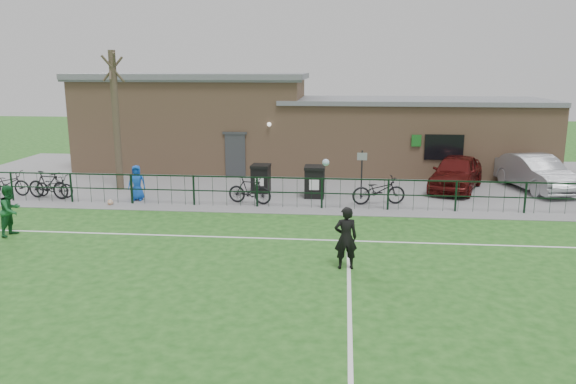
# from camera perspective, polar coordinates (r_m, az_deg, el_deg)

# --- Properties ---
(ground) EXTENTS (90.00, 90.00, 0.00)m
(ground) POSITION_cam_1_polar(r_m,az_deg,el_deg) (14.06, -2.06, -9.68)
(ground) COLOR #1D5017
(ground) RESTS_ON ground
(paving_strip) EXTENTS (34.00, 13.00, 0.02)m
(paving_strip) POSITION_cam_1_polar(r_m,az_deg,el_deg) (26.98, 1.80, 1.28)
(paving_strip) COLOR slate
(paving_strip) RESTS_ON ground
(pitch_line_touch) EXTENTS (28.00, 0.10, 0.01)m
(pitch_line_touch) POSITION_cam_1_polar(r_m,az_deg,el_deg) (21.44, 0.75, -1.74)
(pitch_line_touch) COLOR white
(pitch_line_touch) RESTS_ON ground
(pitch_line_mid) EXTENTS (28.00, 0.10, 0.01)m
(pitch_line_mid) POSITION_cam_1_polar(r_m,az_deg,el_deg) (17.80, -0.32, -4.78)
(pitch_line_mid) COLOR white
(pitch_line_mid) RESTS_ON ground
(pitch_line_perp) EXTENTS (0.10, 16.00, 0.01)m
(pitch_line_perp) POSITION_cam_1_polar(r_m,az_deg,el_deg) (13.95, 6.24, -9.92)
(pitch_line_perp) COLOR white
(pitch_line_perp) RESTS_ON ground
(perimeter_fence) EXTENTS (28.00, 0.10, 1.20)m
(perimeter_fence) POSITION_cam_1_polar(r_m,az_deg,el_deg) (21.49, 0.80, -0.07)
(perimeter_fence) COLOR black
(perimeter_fence) RESTS_ON ground
(bare_tree) EXTENTS (0.30, 0.30, 6.00)m
(bare_tree) POSITION_cam_1_polar(r_m,az_deg,el_deg) (25.46, -17.06, 6.86)
(bare_tree) COLOR #443729
(bare_tree) RESTS_ON ground
(wheelie_bin_left) EXTENTS (0.77, 0.86, 1.11)m
(wheelie_bin_left) POSITION_cam_1_polar(r_m,az_deg,el_deg) (24.15, -2.77, 1.29)
(wheelie_bin_left) COLOR black
(wheelie_bin_left) RESTS_ON paving_strip
(wheelie_bin_right) EXTENTS (0.80, 0.91, 1.21)m
(wheelie_bin_right) POSITION_cam_1_polar(r_m,az_deg,el_deg) (23.25, 2.73, 0.96)
(wheelie_bin_right) COLOR black
(wheelie_bin_right) RESTS_ON paving_strip
(sign_post) EXTENTS (0.08, 0.08, 2.00)m
(sign_post) POSITION_cam_1_polar(r_m,az_deg,el_deg) (22.99, 7.48, 1.74)
(sign_post) COLOR black
(sign_post) RESTS_ON paving_strip
(car_maroon) EXTENTS (3.28, 4.82, 1.52)m
(car_maroon) POSITION_cam_1_polar(r_m,az_deg,el_deg) (25.63, 16.71, 1.90)
(car_maroon) COLOR #4E0F0E
(car_maroon) RESTS_ON paving_strip
(car_silver) EXTENTS (2.68, 4.92, 1.54)m
(car_silver) POSITION_cam_1_polar(r_m,az_deg,el_deg) (26.76, 23.83, 1.80)
(car_silver) COLOR #999AA0
(car_silver) RESTS_ON paving_strip
(bicycle_a) EXTENTS (2.00, 0.78, 1.03)m
(bicycle_a) POSITION_cam_1_polar(r_m,az_deg,el_deg) (26.34, -26.61, 0.82)
(bicycle_a) COLOR black
(bicycle_a) RESTS_ON paving_strip
(bicycle_b) EXTENTS (1.96, 0.85, 1.14)m
(bicycle_b) POSITION_cam_1_polar(r_m,az_deg,el_deg) (24.94, -23.19, 0.67)
(bicycle_b) COLOR black
(bicycle_b) RESTS_ON paving_strip
(bicycle_c) EXTENTS (1.83, 0.87, 0.93)m
(bicycle_c) POSITION_cam_1_polar(r_m,az_deg,el_deg) (25.18, -22.64, 0.57)
(bicycle_c) COLOR black
(bicycle_c) RESTS_ON paving_strip
(bicycle_d) EXTENTS (1.85, 0.86, 1.07)m
(bicycle_d) POSITION_cam_1_polar(r_m,az_deg,el_deg) (22.16, -3.91, 0.19)
(bicycle_d) COLOR black
(bicycle_d) RESTS_ON paving_strip
(bicycle_e) EXTENTS (2.22, 1.15, 1.11)m
(bicycle_e) POSITION_cam_1_polar(r_m,az_deg,el_deg) (22.28, 9.19, 0.16)
(bicycle_e) COLOR black
(bicycle_e) RESTS_ON paving_strip
(spectator_child) EXTENTS (0.76, 0.56, 1.43)m
(spectator_child) POSITION_cam_1_polar(r_m,az_deg,el_deg) (23.45, -15.11, 0.91)
(spectator_child) COLOR blue
(spectator_child) RESTS_ON paving_strip
(goalkeeper_kick) EXTENTS (1.11, 3.29, 2.50)m
(goalkeeper_kick) POSITION_cam_1_polar(r_m,az_deg,el_deg) (15.17, 5.83, -4.45)
(goalkeeper_kick) COLOR black
(goalkeeper_kick) RESTS_ON ground
(outfield_player) EXTENTS (0.72, 0.87, 1.65)m
(outfield_player) POSITION_cam_1_polar(r_m,az_deg,el_deg) (20.07, -26.36, -1.68)
(outfield_player) COLOR #1B5F2E
(outfield_player) RESTS_ON ground
(ball_ground) EXTENTS (0.23, 0.23, 0.23)m
(ball_ground) POSITION_cam_1_polar(r_m,az_deg,el_deg) (23.08, -17.60, -1.00)
(ball_ground) COLOR silver
(ball_ground) RESTS_ON ground
(clubhouse) EXTENTS (24.25, 5.40, 4.96)m
(clubhouse) POSITION_cam_1_polar(r_m,az_deg,el_deg) (29.67, 0.52, 6.66)
(clubhouse) COLOR tan
(clubhouse) RESTS_ON ground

